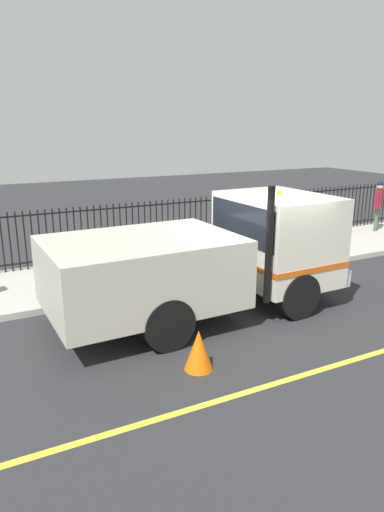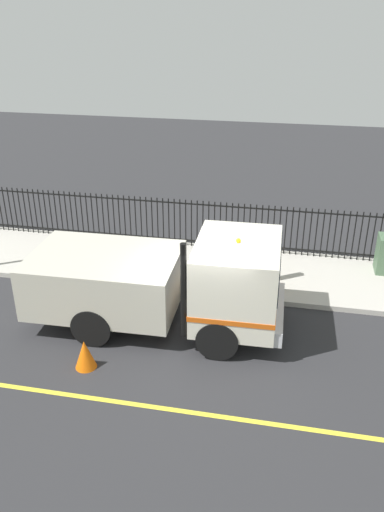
% 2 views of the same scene
% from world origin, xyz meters
% --- Properties ---
extents(ground_plane, '(51.28, 51.28, 0.00)m').
position_xyz_m(ground_plane, '(0.00, 0.00, 0.00)').
color(ground_plane, '#2B2B2D').
rests_on(ground_plane, ground).
extents(sidewalk_slab, '(3.18, 23.31, 0.15)m').
position_xyz_m(sidewalk_slab, '(3.45, 0.00, 0.07)').
color(sidewalk_slab, '#B7B2A8').
rests_on(sidewalk_slab, ground).
extents(lane_marking, '(0.12, 20.98, 0.01)m').
position_xyz_m(lane_marking, '(-2.53, 0.00, 0.00)').
color(lane_marking, yellow).
rests_on(lane_marking, ground).
extents(work_truck, '(2.61, 6.20, 2.75)m').
position_xyz_m(work_truck, '(0.42, 0.72, 1.30)').
color(work_truck, silver).
rests_on(work_truck, ground).
extents(worker_standing, '(0.46, 0.54, 1.74)m').
position_xyz_m(worker_standing, '(2.86, -1.28, 1.21)').
color(worker_standing, orange).
rests_on(worker_standing, sidewalk_slab).
extents(pedestrian_distant, '(0.47, 0.55, 1.77)m').
position_xyz_m(pedestrian_distant, '(3.98, -7.91, 1.23)').
color(pedestrian_distant, maroon).
rests_on(pedestrian_distant, sidewalk_slab).
extents(iron_fence, '(0.04, 19.85, 1.57)m').
position_xyz_m(iron_fence, '(4.82, -0.00, 0.94)').
color(iron_fence, black).
rests_on(iron_fence, sidewalk_slab).
extents(utility_cabinet, '(0.68, 0.36, 1.10)m').
position_xyz_m(utility_cabinet, '(4.21, -4.60, 0.70)').
color(utility_cabinet, '#4C6B4C').
rests_on(utility_cabinet, sidewalk_slab).
extents(traffic_cone, '(0.47, 0.47, 0.67)m').
position_xyz_m(traffic_cone, '(-1.59, 2.27, 0.34)').
color(traffic_cone, orange).
rests_on(traffic_cone, ground).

